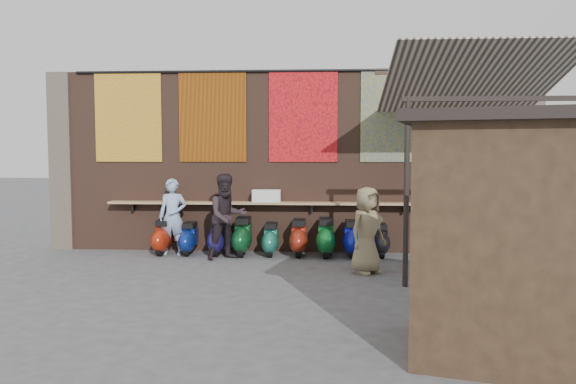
% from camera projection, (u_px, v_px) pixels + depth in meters
% --- Properties ---
extents(ground, '(70.00, 70.00, 0.00)m').
position_uv_depth(ground, '(281.00, 277.00, 10.02)').
color(ground, '#474749').
rests_on(ground, ground).
extents(brick_wall, '(10.00, 0.40, 4.00)m').
position_uv_depth(brick_wall, '(290.00, 162.00, 12.56)').
color(brick_wall, brown).
rests_on(brick_wall, ground).
extents(pier_left, '(0.50, 0.50, 4.00)m').
position_uv_depth(pier_left, '(64.00, 161.00, 12.87)').
color(pier_left, '#4C4238').
rests_on(pier_left, ground).
extents(pier_right, '(0.50, 0.50, 4.00)m').
position_uv_depth(pier_right, '(527.00, 162.00, 12.25)').
color(pier_right, '#4C4238').
rests_on(pier_right, ground).
extents(eating_counter, '(8.00, 0.32, 0.05)m').
position_uv_depth(eating_counter, '(289.00, 203.00, 12.26)').
color(eating_counter, '#9E7A51').
rests_on(eating_counter, brick_wall).
extents(shelf_box, '(0.61, 0.27, 0.27)m').
position_uv_depth(shelf_box, '(267.00, 196.00, 12.25)').
color(shelf_box, white).
rests_on(shelf_box, eating_counter).
extents(tapestry_redgold, '(1.50, 0.02, 2.00)m').
position_uv_depth(tapestry_redgold, '(128.00, 117.00, 12.48)').
color(tapestry_redgold, '#983416').
rests_on(tapestry_redgold, brick_wall).
extents(tapestry_sun, '(1.50, 0.02, 2.00)m').
position_uv_depth(tapestry_sun, '(213.00, 116.00, 12.37)').
color(tapestry_sun, '#CB5F0B').
rests_on(tapestry_sun, brick_wall).
extents(tapestry_orange, '(1.50, 0.02, 2.00)m').
position_uv_depth(tapestry_orange, '(303.00, 116.00, 12.25)').
color(tapestry_orange, red).
rests_on(tapestry_orange, brick_wall).
extents(tapestry_multi, '(1.50, 0.02, 2.00)m').
position_uv_depth(tapestry_multi, '(395.00, 116.00, 12.13)').
color(tapestry_multi, navy).
rests_on(tapestry_multi, brick_wall).
extents(hang_rail, '(9.50, 0.06, 0.06)m').
position_uv_depth(hang_rail, '(289.00, 71.00, 12.18)').
color(hang_rail, black).
rests_on(hang_rail, brick_wall).
extents(scooter_stool_0, '(0.35, 0.78, 0.74)m').
position_uv_depth(scooter_stool_0, '(163.00, 237.00, 12.19)').
color(scooter_stool_0, '#A5210C').
rests_on(scooter_stool_0, ground).
extents(scooter_stool_1, '(0.33, 0.73, 0.69)m').
position_uv_depth(scooter_stool_1, '(189.00, 239.00, 12.14)').
color(scooter_stool_1, navy).
rests_on(scooter_stool_1, ground).
extents(scooter_stool_2, '(0.35, 0.77, 0.73)m').
position_uv_depth(scooter_stool_2, '(218.00, 238.00, 12.11)').
color(scooter_stool_2, '#1C1654').
rests_on(scooter_stool_2, ground).
extents(scooter_stool_3, '(0.38, 0.85, 0.81)m').
position_uv_depth(scooter_stool_3, '(243.00, 236.00, 12.05)').
color(scooter_stool_3, '#0D431F').
rests_on(scooter_stool_3, ground).
extents(scooter_stool_4, '(0.33, 0.73, 0.69)m').
position_uv_depth(scooter_stool_4, '(271.00, 239.00, 12.02)').
color(scooter_stool_4, '#1B6E5A').
rests_on(scooter_stool_4, ground).
extents(scooter_stool_5, '(0.36, 0.81, 0.77)m').
position_uv_depth(scooter_stool_5, '(299.00, 238.00, 12.00)').
color(scooter_stool_5, maroon).
rests_on(scooter_stool_5, ground).
extents(scooter_stool_6, '(0.38, 0.85, 0.81)m').
position_uv_depth(scooter_stool_6, '(326.00, 238.00, 11.91)').
color(scooter_stool_6, '#0D5E24').
rests_on(scooter_stool_6, ground).
extents(scooter_stool_7, '(0.36, 0.80, 0.76)m').
position_uv_depth(scooter_stool_7, '(352.00, 239.00, 11.89)').
color(scooter_stool_7, '#0E139A').
rests_on(scooter_stool_7, ground).
extents(scooter_stool_8, '(0.33, 0.72, 0.69)m').
position_uv_depth(scooter_stool_8, '(381.00, 240.00, 11.91)').
color(scooter_stool_8, black).
rests_on(scooter_stool_8, ground).
extents(diner_left, '(0.63, 0.44, 1.65)m').
position_uv_depth(diner_left, '(173.00, 217.00, 12.10)').
color(diner_left, '#8DA8CE').
rests_on(diner_left, ground).
extents(diner_right, '(1.09, 1.03, 1.77)m').
position_uv_depth(diner_right, '(227.00, 217.00, 11.59)').
color(diner_right, black).
rests_on(diner_right, ground).
extents(shopper_navy, '(0.94, 0.46, 1.56)m').
position_uv_depth(shopper_navy, '(499.00, 234.00, 9.91)').
color(shopper_navy, '#181632').
rests_on(shopper_navy, ground).
extents(shopper_tan, '(0.92, 0.89, 1.59)m').
position_uv_depth(shopper_tan, '(367.00, 230.00, 10.23)').
color(shopper_tan, '#807251').
rests_on(shopper_tan, ground).
extents(market_stall, '(2.72, 2.31, 2.53)m').
position_uv_depth(market_stall, '(530.00, 242.00, 6.03)').
color(market_stall, black).
rests_on(market_stall, ground).
extents(stall_roof, '(3.06, 2.64, 0.12)m').
position_uv_depth(stall_roof, '(534.00, 118.00, 5.93)').
color(stall_roof, black).
rests_on(stall_roof, market_stall).
extents(stall_sign, '(1.17, 0.36, 0.50)m').
position_uv_depth(stall_sign, '(525.00, 184.00, 6.85)').
color(stall_sign, gold).
rests_on(stall_sign, market_stall).
extents(stall_shelf, '(1.90, 0.61, 0.06)m').
position_uv_depth(stall_shelf, '(523.00, 258.00, 6.91)').
color(stall_shelf, '#473321').
rests_on(stall_shelf, market_stall).
extents(awning_canvas, '(3.20, 3.28, 0.97)m').
position_uv_depth(awning_canvas, '(472.00, 81.00, 10.44)').
color(awning_canvas, beige).
rests_on(awning_canvas, brick_wall).
extents(awning_ledger, '(3.30, 0.08, 0.12)m').
position_uv_depth(awning_ledger, '(453.00, 71.00, 11.99)').
color(awning_ledger, '#33261C').
rests_on(awning_ledger, brick_wall).
extents(awning_header, '(3.00, 0.08, 0.08)m').
position_uv_depth(awning_header, '(496.00, 99.00, 8.98)').
color(awning_header, black).
rests_on(awning_header, awning_post_left).
extents(awning_post_left, '(0.09, 0.09, 3.10)m').
position_uv_depth(awning_post_left, '(406.00, 193.00, 9.18)').
color(awning_post_left, black).
rests_on(awning_post_left, ground).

